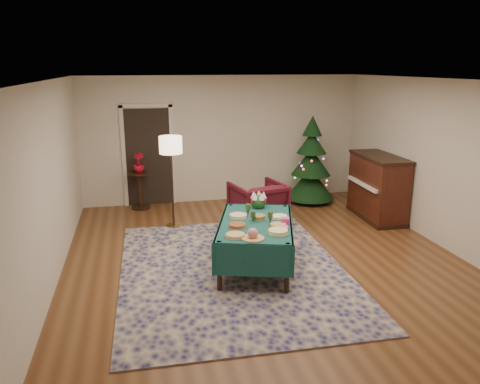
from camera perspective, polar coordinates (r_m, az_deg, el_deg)
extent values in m
plane|color=#593319|center=(7.25, 3.12, -8.41)|extent=(7.00, 7.00, 0.00)
plane|color=white|center=(6.64, 3.46, 13.46)|extent=(7.00, 7.00, 0.00)
plane|color=beige|center=(10.17, -2.12, 6.44)|extent=(6.00, 0.00, 6.00)
plane|color=beige|center=(3.75, 18.20, -10.05)|extent=(6.00, 0.00, 6.00)
plane|color=beige|center=(6.67, -22.35, 0.61)|extent=(0.00, 7.00, 7.00)
plane|color=beige|center=(8.15, 24.05, 2.92)|extent=(0.00, 7.00, 7.00)
cube|color=black|center=(10.05, -11.11, 4.15)|extent=(0.92, 0.02, 2.04)
cube|color=silver|center=(10.03, -13.98, 4.14)|extent=(0.08, 0.04, 2.14)
cube|color=silver|center=(10.06, -8.27, 4.46)|extent=(0.08, 0.04, 2.14)
cube|color=silver|center=(9.89, -11.43, 10.28)|extent=(1.08, 0.04, 0.08)
cube|color=#14154D|center=(6.93, -0.90, -9.46)|extent=(3.30, 4.27, 0.02)
cylinder|color=black|center=(6.20, -2.53, -9.09)|extent=(0.07, 0.07, 0.70)
cylinder|color=black|center=(7.71, -1.15, -4.10)|extent=(0.07, 0.07, 0.70)
cylinder|color=black|center=(6.16, 5.77, -9.30)|extent=(0.07, 0.07, 0.70)
cylinder|color=black|center=(7.68, 5.45, -4.23)|extent=(0.07, 0.07, 0.70)
cube|color=#123C3F|center=(6.80, 1.93, -3.80)|extent=(1.50, 2.01, 0.04)
cube|color=#123C3F|center=(7.70, 2.17, -3.09)|extent=(1.03, 0.33, 0.44)
cube|color=#123C3F|center=(6.05, 1.59, -8.34)|extent=(1.03, 0.33, 0.44)
cube|color=#123C3F|center=(6.87, 6.17, -5.48)|extent=(0.55, 1.75, 0.44)
cube|color=#123C3F|center=(6.90, -2.31, -5.29)|extent=(0.55, 1.75, 0.44)
cylinder|color=silver|center=(6.21, -0.57, -5.45)|extent=(0.29, 0.29, 0.01)
cylinder|color=tan|center=(6.20, -0.57, -5.26)|extent=(0.25, 0.25, 0.03)
cylinder|color=silver|center=(6.14, 1.56, -5.71)|extent=(0.31, 0.31, 0.01)
sphere|color=#CC727A|center=(6.11, 1.57, -5.04)|extent=(0.14, 0.14, 0.14)
cylinder|color=silver|center=(6.34, 4.68, -5.06)|extent=(0.31, 0.31, 0.01)
cylinder|color=#D8D172|center=(6.33, 4.68, -4.81)|extent=(0.26, 0.26, 0.05)
cylinder|color=silver|center=(6.57, -0.35, -4.27)|extent=(0.28, 0.28, 0.01)
cylinder|color=brown|center=(6.56, -0.35, -4.07)|extent=(0.24, 0.24, 0.04)
cylinder|color=silver|center=(6.62, 4.67, -4.16)|extent=(0.26, 0.26, 0.01)
cylinder|color=#B2844C|center=(6.61, 4.67, -4.00)|extent=(0.22, 0.22, 0.03)
cylinder|color=silver|center=(6.98, -0.23, -3.08)|extent=(0.30, 0.30, 0.01)
cylinder|color=#D8BF7F|center=(6.97, -0.23, -2.89)|extent=(0.26, 0.26, 0.04)
cylinder|color=silver|center=(6.89, 2.26, -3.33)|extent=(0.24, 0.24, 0.01)
cylinder|color=maroon|center=(6.88, 2.26, -3.07)|extent=(0.20, 0.20, 0.06)
cylinder|color=silver|center=(6.98, 4.81, -3.14)|extent=(0.27, 0.27, 0.01)
cylinder|color=#F2EACC|center=(6.97, 4.82, -2.99)|extent=(0.23, 0.23, 0.03)
cone|color=#2D471E|center=(7.10, 0.98, -2.43)|extent=(0.07, 0.07, 0.08)
cylinder|color=#2D471E|center=(7.08, 0.98, -1.82)|extent=(0.08, 0.08, 0.08)
cone|color=#2D471E|center=(6.75, 3.70, -3.42)|extent=(0.07, 0.07, 0.08)
cylinder|color=#2D471E|center=(6.73, 3.72, -2.77)|extent=(0.08, 0.08, 0.08)
cone|color=#2D471E|center=(6.77, 1.60, -3.35)|extent=(0.07, 0.07, 0.08)
cylinder|color=#2D471E|center=(6.74, 1.61, -2.70)|extent=(0.08, 0.08, 0.08)
cube|color=#DF3EAF|center=(6.52, 5.24, -4.36)|extent=(0.18, 0.18, 0.04)
cube|color=#D33A91|center=(6.72, 5.53, -3.52)|extent=(0.14, 0.14, 0.09)
sphere|color=#1E4C1E|center=(7.44, 2.27, -1.22)|extent=(0.24, 0.24, 0.24)
cone|color=white|center=(7.43, 2.91, -0.34)|extent=(0.09, 0.09, 0.11)
cone|color=white|center=(7.49, 2.31, -0.21)|extent=(0.09, 0.09, 0.11)
cone|color=white|center=(7.43, 1.67, -0.31)|extent=(0.09, 0.09, 0.11)
cone|color=white|center=(7.34, 1.86, -0.51)|extent=(0.09, 0.09, 0.11)
cone|color=white|center=(7.34, 2.63, -0.53)|extent=(0.09, 0.09, 0.11)
sphere|color=#B20C0F|center=(7.50, 2.79, -0.78)|extent=(0.07, 0.07, 0.07)
sphere|color=#B20C0F|center=(7.49, 1.67, -0.79)|extent=(0.07, 0.07, 0.07)
sphere|color=#B20C0F|center=(7.35, 1.74, -1.10)|extent=(0.07, 0.07, 0.07)
sphere|color=#B20C0F|center=(7.36, 2.88, -1.09)|extent=(0.07, 0.07, 0.07)
imported|color=#470F19|center=(8.65, 2.19, -1.21)|extent=(1.05, 1.01, 0.91)
cylinder|color=#A57F3F|center=(8.80, -8.07, -4.07)|extent=(0.29, 0.29, 0.03)
cylinder|color=black|center=(8.59, -8.26, 0.66)|extent=(0.04, 0.04, 1.53)
cylinder|color=#FFEABF|center=(8.43, -8.46, 5.71)|extent=(0.41, 0.41, 0.31)
cylinder|color=black|center=(10.01, -11.97, -1.84)|extent=(0.39, 0.39, 0.04)
cylinder|color=black|center=(9.91, -12.08, 0.11)|extent=(0.09, 0.09, 0.71)
cylinder|color=black|center=(9.82, -12.20, 2.23)|extent=(0.43, 0.43, 0.03)
imported|color=#AB0C21|center=(9.79, -12.24, 2.97)|extent=(0.23, 0.41, 0.23)
cylinder|color=black|center=(10.36, 8.48, -0.77)|extent=(0.11, 0.11, 0.15)
cone|color=black|center=(10.27, 8.55, 1.09)|extent=(1.34, 1.34, 0.66)
cone|color=black|center=(10.17, 8.66, 3.66)|extent=(1.09, 1.09, 0.56)
cone|color=black|center=(10.10, 8.75, 6.01)|extent=(0.83, 0.83, 0.47)
cone|color=black|center=(10.05, 8.84, 8.02)|extent=(0.53, 0.53, 0.42)
cube|color=black|center=(9.57, 16.19, -2.80)|extent=(0.66, 1.43, 0.08)
cube|color=#35130D|center=(9.42, 16.44, 0.56)|extent=(0.64, 1.41, 1.16)
cube|color=black|center=(9.29, 16.72, 4.14)|extent=(0.68, 1.46, 0.05)
cube|color=white|center=(9.26, 14.83, 0.95)|extent=(0.15, 1.20, 0.06)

